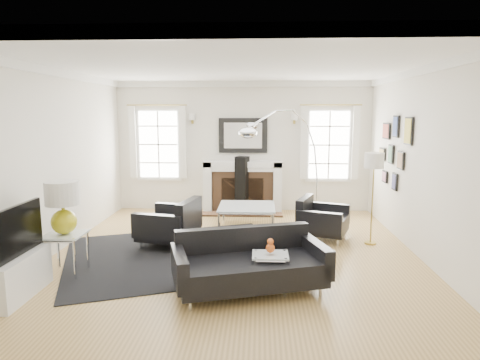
# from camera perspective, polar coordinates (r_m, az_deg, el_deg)

# --- Properties ---
(floor) EXTENTS (6.00, 6.00, 0.00)m
(floor) POSITION_cam_1_polar(r_m,az_deg,el_deg) (6.67, -0.66, -9.70)
(floor) COLOR #9D7941
(floor) RESTS_ON ground
(back_wall) EXTENTS (5.50, 0.04, 2.80)m
(back_wall) POSITION_cam_1_polar(r_m,az_deg,el_deg) (9.35, 0.41, 4.44)
(back_wall) COLOR silver
(back_wall) RESTS_ON floor
(front_wall) EXTENTS (5.50, 0.04, 2.80)m
(front_wall) POSITION_cam_1_polar(r_m,az_deg,el_deg) (3.41, -3.68, -3.49)
(front_wall) COLOR silver
(front_wall) RESTS_ON floor
(left_wall) EXTENTS (0.04, 6.00, 2.80)m
(left_wall) POSITION_cam_1_polar(r_m,az_deg,el_deg) (7.08, -23.51, 2.25)
(left_wall) COLOR silver
(left_wall) RESTS_ON floor
(right_wall) EXTENTS (0.04, 6.00, 2.80)m
(right_wall) POSITION_cam_1_polar(r_m,az_deg,el_deg) (6.78, 23.21, 2.01)
(right_wall) COLOR silver
(right_wall) RESTS_ON floor
(ceiling) EXTENTS (5.50, 6.00, 0.02)m
(ceiling) POSITION_cam_1_polar(r_m,az_deg,el_deg) (6.36, -0.71, 14.96)
(ceiling) COLOR white
(ceiling) RESTS_ON back_wall
(crown_molding) EXTENTS (5.50, 6.00, 0.12)m
(crown_molding) POSITION_cam_1_polar(r_m,az_deg,el_deg) (6.35, -0.71, 14.42)
(crown_molding) COLOR white
(crown_molding) RESTS_ON back_wall
(fireplace) EXTENTS (1.70, 0.69, 1.11)m
(fireplace) POSITION_cam_1_polar(r_m,az_deg,el_deg) (9.25, 0.36, -0.97)
(fireplace) COLOR white
(fireplace) RESTS_ON floor
(mantel_mirror) EXTENTS (1.05, 0.07, 0.75)m
(mantel_mirror) POSITION_cam_1_polar(r_m,az_deg,el_deg) (9.29, 0.41, 5.96)
(mantel_mirror) COLOR black
(mantel_mirror) RESTS_ON back_wall
(window_left) EXTENTS (1.24, 0.15, 1.62)m
(window_left) POSITION_cam_1_polar(r_m,az_deg,el_deg) (9.55, -10.80, 4.73)
(window_left) COLOR white
(window_left) RESTS_ON back_wall
(window_right) EXTENTS (1.24, 0.15, 1.62)m
(window_right) POSITION_cam_1_polar(r_m,az_deg,el_deg) (9.40, 11.78, 4.64)
(window_right) COLOR white
(window_right) RESTS_ON back_wall
(gallery_wall) EXTENTS (0.04, 1.73, 1.29)m
(gallery_wall) POSITION_cam_1_polar(r_m,az_deg,el_deg) (7.98, 19.83, 4.10)
(gallery_wall) COLOR black
(gallery_wall) RESTS_ON right_wall
(tv_unit) EXTENTS (0.35, 1.00, 1.09)m
(tv_unit) POSITION_cam_1_polar(r_m,az_deg,el_deg) (5.70, -27.62, -10.58)
(tv_unit) COLOR white
(tv_unit) RESTS_ON floor
(area_rug) EXTENTS (4.03, 3.71, 0.01)m
(area_rug) POSITION_cam_1_polar(r_m,az_deg,el_deg) (6.68, -8.06, -9.73)
(area_rug) COLOR black
(area_rug) RESTS_ON floor
(sofa) EXTENTS (1.97, 1.30, 0.59)m
(sofa) POSITION_cam_1_polar(r_m,az_deg,el_deg) (5.26, 1.19, -11.19)
(sofa) COLOR black
(sofa) RESTS_ON floor
(armchair_left) EXTENTS (1.02, 1.09, 0.63)m
(armchair_left) POSITION_cam_1_polar(r_m,az_deg,el_deg) (7.04, -9.08, -5.83)
(armchair_left) COLOR black
(armchair_left) RESTS_ON floor
(armchair_right) EXTENTS (1.00, 1.06, 0.58)m
(armchair_right) POSITION_cam_1_polar(r_m,az_deg,el_deg) (7.46, 10.66, -5.27)
(armchair_right) COLOR black
(armchair_right) RESTS_ON floor
(coffee_table) EXTENTS (1.02, 1.02, 0.45)m
(coffee_table) POSITION_cam_1_polar(r_m,az_deg,el_deg) (7.83, 0.91, -3.69)
(coffee_table) COLOR silver
(coffee_table) RESTS_ON floor
(side_table_left) EXTENTS (0.50, 0.50, 0.55)m
(side_table_left) POSITION_cam_1_polar(r_m,az_deg,el_deg) (6.18, -22.26, -7.61)
(side_table_left) COLOR silver
(side_table_left) RESTS_ON floor
(nesting_table) EXTENTS (0.43, 0.36, 0.47)m
(nesting_table) POSITION_cam_1_polar(r_m,az_deg,el_deg) (5.20, 4.04, -10.98)
(nesting_table) COLOR silver
(nesting_table) RESTS_ON floor
(gourd_lamp) EXTENTS (0.44, 0.44, 0.70)m
(gourd_lamp) POSITION_cam_1_polar(r_m,az_deg,el_deg) (6.06, -22.55, -2.96)
(gourd_lamp) COLOR gold
(gourd_lamp) RESTS_ON side_table_left
(orange_vase) EXTENTS (0.11, 0.11, 0.18)m
(orange_vase) POSITION_cam_1_polar(r_m,az_deg,el_deg) (5.14, 4.07, -8.81)
(orange_vase) COLOR #D9591B
(orange_vase) RESTS_ON nesting_table
(arc_floor_lamp) EXTENTS (1.61, 1.49, 2.28)m
(arc_floor_lamp) POSITION_cam_1_polar(r_m,az_deg,el_deg) (7.85, 6.02, 2.30)
(arc_floor_lamp) COLOR silver
(arc_floor_lamp) RESTS_ON floor
(stick_floor_lamp) EXTENTS (0.30, 0.30, 1.50)m
(stick_floor_lamp) POSITION_cam_1_polar(r_m,az_deg,el_deg) (7.17, 17.44, 1.87)
(stick_floor_lamp) COLOR #A9903A
(stick_floor_lamp) RESTS_ON floor
(speaker_tower) EXTENTS (0.31, 0.31, 1.22)m
(speaker_tower) POSITION_cam_1_polar(r_m,az_deg,el_deg) (9.10, 0.29, -0.68)
(speaker_tower) COLOR black
(speaker_tower) RESTS_ON floor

